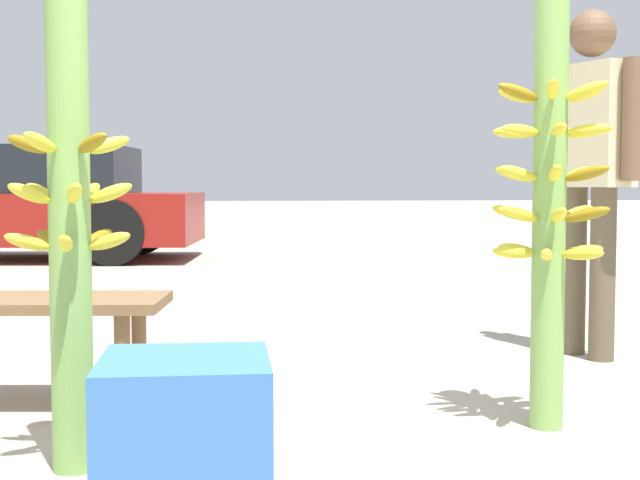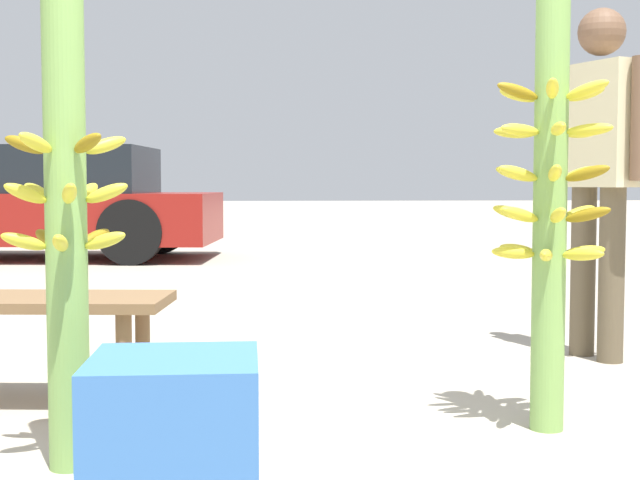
% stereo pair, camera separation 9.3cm
% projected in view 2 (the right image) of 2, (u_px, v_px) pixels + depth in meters
% --- Properties ---
extents(ground_plane, '(80.00, 80.00, 0.00)m').
position_uv_depth(ground_plane, '(353.00, 479.00, 2.60)').
color(ground_plane, '#A89E8C').
extents(banana_stalk_left, '(0.38, 0.39, 1.53)m').
position_uv_depth(banana_stalk_left, '(66.00, 214.00, 2.65)').
color(banana_stalk_left, '#7AA851').
rests_on(banana_stalk_left, ground_plane).
extents(banana_stalk_center, '(0.43, 0.43, 1.57)m').
position_uv_depth(banana_stalk_center, '(550.00, 197.00, 3.07)').
color(banana_stalk_center, '#7AA851').
rests_on(banana_stalk_center, ground_plane).
extents(vendor_person, '(0.34, 0.64, 1.70)m').
position_uv_depth(vendor_person, '(599.00, 151.00, 4.32)').
color(vendor_person, brown).
rests_on(vendor_person, ground_plane).
extents(parked_car, '(4.20, 2.07, 1.27)m').
position_uv_depth(parked_car, '(40.00, 204.00, 10.12)').
color(parked_car, maroon).
rests_on(parked_car, ground_plane).
extents(produce_crate, '(0.42, 0.42, 0.42)m').
position_uv_depth(produce_crate, '(175.00, 439.00, 2.26)').
color(produce_crate, '#386BB2').
rests_on(produce_crate, ground_plane).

